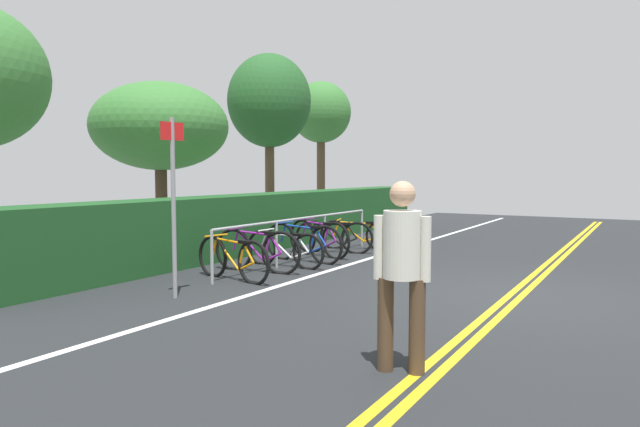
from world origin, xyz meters
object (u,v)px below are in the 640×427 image
at_px(bicycle_2, 285,249).
at_px(bicycle_0, 232,259).
at_px(bicycle_1, 257,251).
at_px(bicycle_3, 303,243).
at_px(bike_rack, 302,228).
at_px(tree_far_right, 269,102).
at_px(bicycle_5, 334,237).
at_px(pedestrian, 402,263).
at_px(sign_post_near, 173,191).
at_px(tree_extra, 321,114).
at_px(bicycle_4, 319,238).
at_px(tree_mid, 160,127).
at_px(bicycle_6, 357,235).

bearing_deg(bicycle_2, bicycle_0, 179.88).
xyz_separation_m(bicycle_1, bicycle_3, (1.35, -0.09, -0.00)).
height_order(bicycle_1, bicycle_3, bicycle_1).
relative_size(bike_rack, tree_far_right, 1.08).
bearing_deg(bicycle_1, tree_far_right, 33.16).
relative_size(bicycle_5, pedestrian, 1.02).
relative_size(bike_rack, pedestrian, 3.18).
xyz_separation_m(bicycle_0, bicycle_5, (3.51, 0.11, -0.00)).
distance_m(sign_post_near, tree_far_right, 7.89).
bearing_deg(tree_extra, bicycle_2, -153.85).
bearing_deg(bike_rack, tree_extra, 27.88).
relative_size(bicycle_2, pedestrian, 1.04).
height_order(bicycle_5, pedestrian, pedestrian).
height_order(bike_rack, tree_extra, tree_extra).
distance_m(bicycle_2, bicycle_4, 1.43).
relative_size(bicycle_3, bicycle_5, 1.09).
bearing_deg(sign_post_near, tree_far_right, 25.68).
xyz_separation_m(tree_mid, tree_extra, (7.58, 0.38, 0.96)).
relative_size(bike_rack, bicycle_1, 3.04).
bearing_deg(bicycle_2, bicycle_4, 4.88).
height_order(bicycle_0, tree_mid, tree_mid).
xyz_separation_m(bike_rack, bicycle_6, (2.10, -0.13, -0.32)).
bearing_deg(bike_rack, bicycle_3, -125.43).
xyz_separation_m(sign_post_near, tree_extra, (10.95, 4.11, 2.19)).
distance_m(tree_mid, tree_far_right, 3.61).
xyz_separation_m(bicycle_0, bicycle_6, (4.27, -0.07, -0.02)).
height_order(bicycle_0, pedestrian, pedestrian).
xyz_separation_m(bicycle_4, bicycle_6, (1.37, -0.19, -0.04)).
bearing_deg(tree_far_right, tree_mid, 172.95).
bearing_deg(sign_post_near, bicycle_1, 6.70).
distance_m(pedestrian, sign_post_near, 3.96).
height_order(bicycle_1, tree_extra, tree_extra).
relative_size(bicycle_0, pedestrian, 1.02).
relative_size(bicycle_1, sign_post_near, 0.70).
relative_size(bicycle_2, bicycle_4, 1.02).
height_order(bicycle_3, tree_mid, tree_mid).
distance_m(bicycle_3, tree_extra, 9.00).
height_order(bicycle_0, bicycle_3, bicycle_3).
height_order(bicycle_0, tree_extra, tree_extra).
bearing_deg(bicycle_2, tree_extra, 26.15).
bearing_deg(bicycle_1, bike_rack, -2.24).
height_order(bike_rack, bicycle_0, bike_rack).
height_order(bike_rack, tree_far_right, tree_far_right).
xyz_separation_m(bicycle_6, sign_post_near, (-5.68, -0.07, 1.14)).
relative_size(bicycle_0, bicycle_1, 0.98).
height_order(bicycle_2, pedestrian, pedestrian).
xyz_separation_m(bicycle_0, tree_mid, (1.96, 3.58, 2.36)).
xyz_separation_m(bicycle_3, bicycle_6, (2.12, -0.10, -0.04)).
xyz_separation_m(bicycle_4, tree_far_right, (2.54, 3.03, 3.21)).
bearing_deg(bicycle_6, bicycle_1, 176.96).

